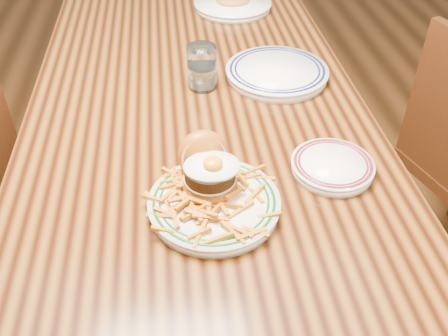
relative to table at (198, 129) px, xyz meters
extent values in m
plane|color=black|center=(0.00, 0.00, -0.66)|extent=(6.00, 6.00, 0.00)
cube|color=black|center=(0.00, 0.00, 0.06)|extent=(0.85, 1.60, 0.05)
cylinder|color=black|center=(-0.36, 0.74, -0.31)|extent=(0.07, 0.07, 0.70)
cylinder|color=black|center=(0.36, 0.74, -0.31)|extent=(0.07, 0.07, 0.70)
cylinder|color=#3B1A0C|center=(-0.52, 0.05, -0.46)|extent=(0.04, 0.04, 0.40)
cylinder|color=#3B1A0C|center=(0.69, 0.12, -0.46)|extent=(0.04, 0.04, 0.40)
cylinder|color=white|center=(0.00, -0.40, 0.10)|extent=(0.25, 0.25, 0.02)
cylinder|color=white|center=(0.00, -0.40, 0.11)|extent=(0.26, 0.26, 0.01)
torus|color=#0C4712|center=(0.00, -0.40, 0.11)|extent=(0.24, 0.24, 0.01)
torus|color=#0C4712|center=(0.00, -0.40, 0.11)|extent=(0.21, 0.21, 0.01)
ellipsoid|color=#9B5614|center=(0.00, -0.37, 0.12)|extent=(0.11, 0.11, 0.05)
cylinder|color=#D9BC88|center=(0.00, -0.37, 0.14)|extent=(0.10, 0.10, 0.00)
cylinder|color=black|center=(0.00, -0.37, 0.16)|extent=(0.10, 0.10, 0.03)
ellipsoid|color=white|center=(0.00, -0.37, 0.17)|extent=(0.11, 0.09, 0.01)
ellipsoid|color=orange|center=(0.00, -0.37, 0.18)|extent=(0.04, 0.04, 0.02)
ellipsoid|color=#9B5614|center=(-0.01, -0.31, 0.15)|extent=(0.11, 0.10, 0.11)
cylinder|color=#D9BC88|center=(-0.01, -0.32, 0.15)|extent=(0.10, 0.05, 0.09)
cylinder|color=white|center=(0.26, -0.31, 0.10)|extent=(0.17, 0.17, 0.02)
cylinder|color=white|center=(0.26, -0.31, 0.11)|extent=(0.17, 0.17, 0.01)
torus|color=maroon|center=(0.26, -0.31, 0.11)|extent=(0.16, 0.16, 0.01)
torus|color=maroon|center=(0.26, -0.31, 0.11)|extent=(0.15, 0.15, 0.01)
cube|color=silver|center=(0.28, -0.30, 0.11)|extent=(0.11, 0.05, 0.00)
cylinder|color=white|center=(0.23, 0.09, 0.10)|extent=(0.27, 0.27, 0.02)
cylinder|color=white|center=(0.23, 0.09, 0.11)|extent=(0.28, 0.28, 0.01)
torus|color=#0E1447|center=(0.23, 0.09, 0.11)|extent=(0.26, 0.26, 0.01)
torus|color=#0E1447|center=(0.23, 0.09, 0.11)|extent=(0.23, 0.23, 0.01)
cylinder|color=white|center=(0.02, 0.07, 0.15)|extent=(0.08, 0.08, 0.12)
cylinder|color=silver|center=(0.02, 0.07, 0.12)|extent=(0.07, 0.07, 0.06)
cylinder|color=white|center=(0.17, 0.58, 0.10)|extent=(0.26, 0.26, 0.02)
cylinder|color=white|center=(0.17, 0.58, 0.11)|extent=(0.27, 0.27, 0.01)
ellipsoid|color=#A4812F|center=(0.17, 0.58, 0.12)|extent=(0.12, 0.10, 0.03)
camera|label=1|loc=(-0.06, -1.09, 0.77)|focal=40.00mm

